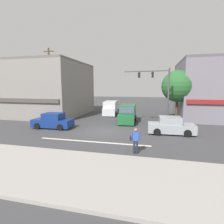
{
  "coord_description": "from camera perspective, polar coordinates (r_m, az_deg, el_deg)",
  "views": [
    {
      "loc": [
        4.52,
        -16.0,
        4.25
      ],
      "look_at": [
        0.26,
        2.0,
        1.6
      ],
      "focal_mm": 28.0,
      "sensor_mm": 36.0,
      "label": 1
    }
  ],
  "objects": [
    {
      "name": "sedan_waiting_far",
      "position": [
        19.23,
        -18.73,
        -2.89
      ],
      "size": [
        4.13,
        1.94,
        1.58
      ],
      "color": "navy",
      "rests_on": "ground"
    },
    {
      "name": "building_right_corner",
      "position": [
        28.42,
        32.31,
        6.21
      ],
      "size": [
        11.43,
        11.15,
        7.81
      ],
      "color": "slate",
      "rests_on": "ground"
    },
    {
      "name": "lane_marking_stripe",
      "position": [
        13.95,
        -6.34,
        -9.62
      ],
      "size": [
        9.0,
        0.24,
        0.01
      ],
      "primitive_type": "cube",
      "color": "silver",
      "rests_on": "ground"
    },
    {
      "name": "van_crossing_rightbound",
      "position": [
        26.78,
        -0.36,
        1.2
      ],
      "size": [
        2.32,
        4.73,
        2.11
      ],
      "color": "silver",
      "rests_on": "ground"
    },
    {
      "name": "sedan_crossing_center",
      "position": [
        16.85,
        18.64,
        -4.41
      ],
      "size": [
        4.17,
        2.01,
        1.58
      ],
      "color": "#999EA3",
      "rests_on": "ground"
    },
    {
      "name": "van_crossing_leftbound",
      "position": [
        21.26,
        5.09,
        -0.66
      ],
      "size": [
        2.26,
        4.7,
        2.11
      ],
      "color": "#1E6033",
      "rests_on": "ground"
    },
    {
      "name": "sidewalk_curb",
      "position": [
        9.7,
        -16.81,
        -17.69
      ],
      "size": [
        40.0,
        5.0,
        0.16
      ],
      "primitive_type": "cube",
      "color": "#9E9993",
      "rests_on": "ground"
    },
    {
      "name": "street_tree",
      "position": [
        23.0,
        20.68,
        7.86
      ],
      "size": [
        3.88,
        3.88,
        6.3
      ],
      "color": "#4C3823",
      "rests_on": "ground"
    },
    {
      "name": "pedestrian_foreground_with_bag",
      "position": [
        11.37,
        7.62,
        -8.78
      ],
      "size": [
        0.68,
        0.29,
        1.67
      ],
      "color": "#232838",
      "rests_on": "ground"
    },
    {
      "name": "utility_pole_near_left",
      "position": [
        23.48,
        -19.56,
        8.64
      ],
      "size": [
        1.4,
        0.22,
        8.97
      ],
      "color": "brown",
      "rests_on": "ground"
    },
    {
      "name": "traffic_light_mast",
      "position": [
        19.39,
        15.1,
        7.66
      ],
      "size": [
        4.87,
        0.59,
        6.2
      ],
      "color": "#47474C",
      "rests_on": "ground"
    },
    {
      "name": "building_left_block",
      "position": [
        29.51,
        -21.8,
        7.01
      ],
      "size": [
        12.96,
        11.51,
        7.91
      ],
      "color": "gray",
      "rests_on": "ground"
    },
    {
      "name": "ground_plane",
      "position": [
        17.16,
        -2.4,
        -6.2
      ],
      "size": [
        120.0,
        120.0,
        0.0
      ],
      "primitive_type": "plane",
      "color": "#3D3D3F"
    }
  ]
}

